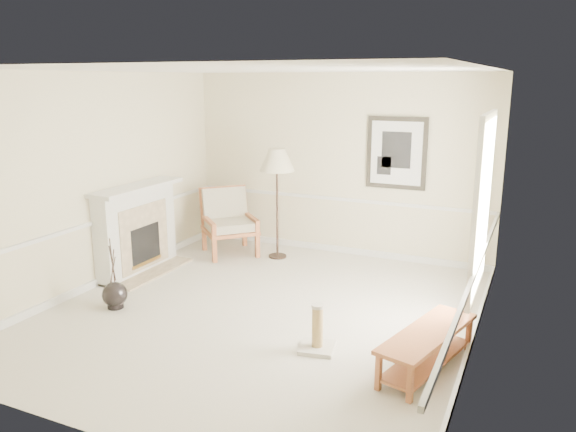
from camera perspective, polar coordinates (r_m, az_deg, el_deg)
The scene contains 8 objects.
ground at distance 7.04m, azimuth -2.80°, elevation -9.69°, with size 5.50×5.50×0.00m, color silver.
room at distance 6.53m, azimuth -1.60°, elevation 5.54°, with size 5.04×5.54×2.92m.
fireplace at distance 8.55m, azimuth -15.06°, elevation -1.35°, with size 0.64×1.64×1.31m.
floor_vase at distance 7.40m, azimuth -17.18°, elevation -7.69°, with size 0.31×0.31×0.92m.
armchair at distance 9.27m, azimuth -6.14°, elevation -0.23°, with size 1.17×1.17×1.06m.
floor_lamp at distance 8.74m, azimuth -1.12°, elevation 5.39°, with size 0.57×0.57×1.75m.
bench at distance 5.81m, azimuth 13.96°, elevation -12.48°, with size 0.78×1.47×0.40m.
scratching_post at distance 6.06m, azimuth 3.00°, elevation -12.05°, with size 0.43×0.43×0.52m.
Camera 1 is at (2.99, -5.72, 2.80)m, focal length 35.00 mm.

